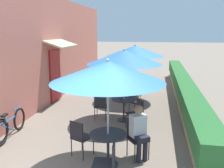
# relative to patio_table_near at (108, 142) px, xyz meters

# --- Properties ---
(cafe_facade_wall) EXTENTS (0.98, 13.68, 4.20)m
(cafe_facade_wall) POSITION_rel_patio_table_near_xyz_m (-3.27, 5.17, 1.56)
(cafe_facade_wall) COLOR #C66B5B
(cafe_facade_wall) RESTS_ON ground_plane
(planter_hedge) EXTENTS (0.60, 12.68, 1.01)m
(planter_hedge) POSITION_rel_patio_table_near_xyz_m (2.02, 5.21, 0.01)
(planter_hedge) COLOR tan
(planter_hedge) RESTS_ON ground_plane
(patio_table_near) EXTENTS (0.80, 0.80, 0.72)m
(patio_table_near) POSITION_rel_patio_table_near_xyz_m (0.00, 0.00, 0.00)
(patio_table_near) COLOR #28282D
(patio_table_near) RESTS_ON ground_plane
(patio_umbrella_near) EXTENTS (2.33, 2.33, 2.31)m
(patio_umbrella_near) POSITION_rel_patio_table_near_xyz_m (0.00, 0.00, 1.52)
(patio_umbrella_near) COLOR #B7B7BC
(patio_umbrella_near) RESTS_ON ground_plane
(cafe_chair_near_left) EXTENTS (0.56, 0.56, 0.87)m
(cafe_chair_near_left) POSITION_rel_patio_table_near_xyz_m (0.56, 0.48, -0.01)
(cafe_chair_near_left) COLOR #232328
(cafe_chair_near_left) RESTS_ON ground_plane
(seated_patron_near_left) EXTENTS (0.49, 0.51, 1.25)m
(seated_patron_near_left) POSITION_rel_patio_table_near_xyz_m (0.63, 0.39, 0.16)
(seated_patron_near_left) COLOR #23232D
(seated_patron_near_left) RESTS_ON ground_plane
(cafe_chair_near_right) EXTENTS (0.53, 0.53, 0.87)m
(cafe_chair_near_right) POSITION_rel_patio_table_near_xyz_m (-0.70, 0.24, -0.01)
(cafe_chair_near_right) COLOR #232328
(cafe_chair_near_right) RESTS_ON ground_plane
(cafe_chair_near_back) EXTENTS (0.43, 0.43, 0.87)m
(cafe_chair_near_back) POSITION_rel_patio_table_near_xyz_m (0.14, -0.73, -0.01)
(cafe_chair_near_back) COLOR #232328
(cafe_chair_near_back) RESTS_ON ground_plane
(patio_table_mid) EXTENTS (0.80, 0.80, 0.72)m
(patio_table_mid) POSITION_rel_patio_table_near_xyz_m (-0.03, 2.77, 0.00)
(patio_table_mid) COLOR #28282D
(patio_table_mid) RESTS_ON ground_plane
(patio_umbrella_mid) EXTENTS (2.33, 2.33, 2.31)m
(patio_umbrella_mid) POSITION_rel_patio_table_near_xyz_m (-0.03, 2.77, 1.52)
(patio_umbrella_mid) COLOR #B7B7BC
(patio_umbrella_mid) RESTS_ON ground_plane
(cafe_chair_mid_left) EXTENTS (0.54, 0.54, 0.87)m
(cafe_chair_mid_left) POSITION_rel_patio_table_near_xyz_m (0.25, 3.46, -0.01)
(cafe_chair_mid_left) COLOR #232328
(cafe_chair_mid_left) RESTS_ON ground_plane
(cafe_chair_mid_right) EXTENTS (0.41, 0.41, 0.87)m
(cafe_chair_mid_right) POSITION_rel_patio_table_near_xyz_m (-0.77, 2.67, -0.01)
(cafe_chair_mid_right) COLOR #232328
(cafe_chair_mid_right) RESTS_ON ground_plane
(cafe_chair_mid_back) EXTENTS (0.55, 0.55, 0.87)m
(cafe_chair_mid_back) POSITION_rel_patio_table_near_xyz_m (0.42, 2.19, -0.01)
(cafe_chair_mid_back) COLOR #232328
(cafe_chair_mid_back) RESTS_ON ground_plane
(coffee_cup_mid) EXTENTS (0.07, 0.07, 0.09)m
(coffee_cup_mid) POSITION_rel_patio_table_near_xyz_m (-0.11, 2.88, 0.24)
(coffee_cup_mid) COLOR #B73D3D
(coffee_cup_mid) RESTS_ON patio_table_mid
(patio_table_far) EXTENTS (0.80, 0.80, 0.72)m
(patio_table_far) POSITION_rel_patio_table_near_xyz_m (0.08, 5.24, 0.00)
(patio_table_far) COLOR #28282D
(patio_table_far) RESTS_ON ground_plane
(patio_umbrella_far) EXTENTS (2.33, 2.33, 2.31)m
(patio_umbrella_far) POSITION_rel_patio_table_near_xyz_m (0.08, 5.24, 1.52)
(patio_umbrella_far) COLOR #B7B7BC
(patio_umbrella_far) RESTS_ON ground_plane
(cafe_chair_far_left) EXTENTS (0.43, 0.43, 0.87)m
(cafe_chair_far_left) POSITION_rel_patio_table_near_xyz_m (0.07, 5.98, -0.01)
(cafe_chair_far_left) COLOR #232328
(cafe_chair_far_left) RESTS_ON ground_plane
(cafe_chair_far_right) EXTENTS (0.43, 0.43, 0.87)m
(cafe_chair_far_right) POSITION_rel_patio_table_near_xyz_m (0.09, 4.50, -0.01)
(cafe_chair_far_right) COLOR #232328
(cafe_chair_far_right) RESTS_ON ground_plane
(bicycle_second) EXTENTS (0.20, 1.67, 0.75)m
(bicycle_second) POSITION_rel_patio_table_near_xyz_m (-2.88, 0.94, -0.19)
(bicycle_second) COLOR black
(bicycle_second) RESTS_ON ground_plane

